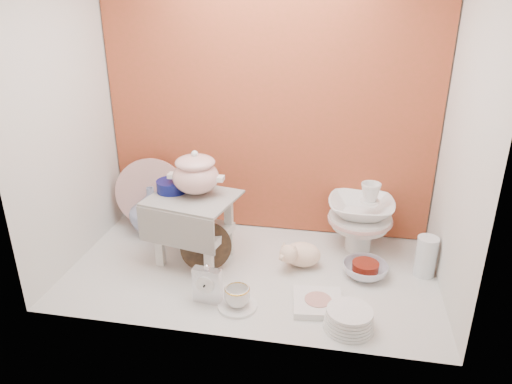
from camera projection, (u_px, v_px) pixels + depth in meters
ground at (251, 271)px, 2.39m from camera, size 1.80×1.80×0.00m
niche_shell at (258, 76)px, 2.19m from camera, size 1.86×1.03×1.53m
step_stool at (194, 229)px, 2.42m from camera, size 0.47×0.43×0.35m
soup_tureen at (196, 173)px, 2.34m from camera, size 0.35×0.35×0.23m
cobalt_bowl at (172, 186)px, 2.41m from camera, size 0.19×0.19×0.06m
floral_platter at (152, 194)px, 2.76m from camera, size 0.42×0.13×0.42m
blue_white_vase at (152, 210)px, 2.73m from camera, size 0.34×0.34×0.27m
lacquer_tray at (206, 247)px, 2.35m from camera, size 0.26×0.14×0.25m
mantel_clock at (207, 284)px, 2.12m from camera, size 0.13×0.06×0.19m
plush_pig at (302, 254)px, 2.40m from camera, size 0.28×0.24×0.14m
teacup_saucer at (237, 306)px, 2.11m from camera, size 0.21×0.21×0.01m
gold_rim_teacup at (237, 296)px, 2.09m from camera, size 0.15×0.15×0.09m
lattice_dish at (318, 303)px, 2.12m from camera, size 0.24×0.24×0.03m
dinner_plate_stack at (349, 319)px, 1.97m from camera, size 0.21×0.21×0.09m
crystal_bowl at (365, 270)px, 2.33m from camera, size 0.23×0.23×0.07m
clear_glass_vase at (426, 256)px, 2.32m from camera, size 0.13×0.13×0.20m
porcelain_tower at (360, 216)px, 2.51m from camera, size 0.35×0.35×0.39m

